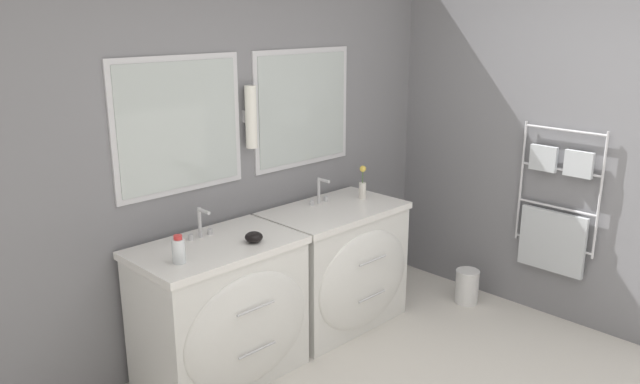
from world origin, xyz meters
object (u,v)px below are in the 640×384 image
at_px(flower_vase, 363,185).
at_px(vanity_right, 338,266).
at_px(toiletry_bottle, 179,250).
at_px(amenity_bowl, 254,237).
at_px(vanity_left, 223,311).
at_px(waste_bin, 467,286).

bearing_deg(flower_vase, vanity_right, -169.81).
xyz_separation_m(toiletry_bottle, flower_vase, (1.63, 0.12, 0.03)).
relative_size(toiletry_bottle, flower_vase, 0.65).
distance_m(vanity_right, amenity_bowl, 0.96).
relative_size(vanity_right, toiletry_bottle, 6.20).
relative_size(vanity_left, toiletry_bottle, 6.20).
relative_size(vanity_left, vanity_right, 1.00).
distance_m(amenity_bowl, flower_vase, 1.16).
distance_m(vanity_right, flower_vase, 0.61).
relative_size(vanity_right, amenity_bowl, 9.16).
xyz_separation_m(vanity_right, waste_bin, (0.95, -0.48, -0.30)).
bearing_deg(amenity_bowl, vanity_left, 150.85).
bearing_deg(toiletry_bottle, vanity_right, 2.64).
distance_m(vanity_left, vanity_right, 1.01).
bearing_deg(toiletry_bottle, amenity_bowl, -4.38).
height_order(vanity_right, amenity_bowl, amenity_bowl).
bearing_deg(vanity_right, vanity_left, 180.00).
xyz_separation_m(vanity_right, toiletry_bottle, (-1.32, -0.06, 0.50)).
bearing_deg(amenity_bowl, toiletry_bottle, 175.62).
bearing_deg(vanity_left, amenity_bowl, -29.15).
bearing_deg(vanity_right, toiletry_bottle, -177.36).
height_order(toiletry_bottle, amenity_bowl, toiletry_bottle).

